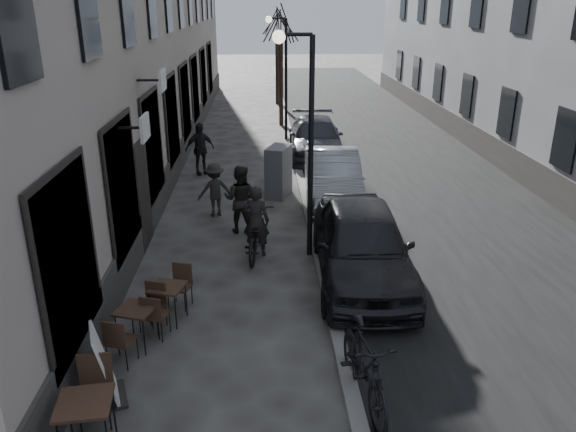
{
  "coord_description": "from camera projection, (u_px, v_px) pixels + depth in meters",
  "views": [
    {
      "loc": [
        -1.11,
        -6.12,
        5.64
      ],
      "look_at": [
        -0.61,
        3.88,
        1.8
      ],
      "focal_mm": 35.0,
      "sensor_mm": 36.0,
      "label": 1
    }
  ],
  "objects": [
    {
      "name": "bicycle",
      "position": [
        256.0,
        234.0,
        13.17
      ],
      "size": [
        0.99,
        2.08,
        1.05
      ],
      "primitive_type": "imported",
      "rotation": [
        0.0,
        0.0,
        2.99
      ],
      "color": "black",
      "rests_on": "ground"
    },
    {
      "name": "pedestrian_mid",
      "position": [
        215.0,
        190.0,
        15.55
      ],
      "size": [
        1.09,
        0.8,
        1.5
      ],
      "primitive_type": "imported",
      "rotation": [
        0.0,
        0.0,
        3.42
      ],
      "color": "#292623",
      "rests_on": "ground"
    },
    {
      "name": "road",
      "position": [
        383.0,
        149.0,
        22.87
      ],
      "size": [
        7.3,
        60.0,
        0.0
      ],
      "primitive_type": "cube",
      "color": "black",
      "rests_on": "ground"
    },
    {
      "name": "moped",
      "position": [
        364.0,
        367.0,
        8.22
      ],
      "size": [
        0.86,
        2.15,
        1.26
      ],
      "primitive_type": "imported",
      "rotation": [
        0.0,
        0.0,
        0.13
      ],
      "color": "black",
      "rests_on": "ground"
    },
    {
      "name": "pedestrian_far",
      "position": [
        200.0,
        149.0,
        19.26
      ],
      "size": [
        1.14,
        0.89,
        1.8
      ],
      "primitive_type": "imported",
      "rotation": [
        0.0,
        0.0,
        0.49
      ],
      "color": "black",
      "rests_on": "ground"
    },
    {
      "name": "streetlamp_near",
      "position": [
        303.0,
        123.0,
        12.23
      ],
      "size": [
        0.9,
        0.28,
        5.09
      ],
      "color": "black",
      "rests_on": "ground"
    },
    {
      "name": "bistro_set_c",
      "position": [
        168.0,
        300.0,
        10.43
      ],
      "size": [
        0.78,
        1.51,
        0.86
      ],
      "rotation": [
        0.0,
        0.0,
        -0.27
      ],
      "color": "#332116",
      "rests_on": "ground"
    },
    {
      "name": "streetlamp_far",
      "position": [
        282.0,
        65.0,
        23.42
      ],
      "size": [
        0.9,
        0.28,
        5.09
      ],
      "color": "black",
      "rests_on": "ground"
    },
    {
      "name": "car_mid",
      "position": [
        332.0,
        177.0,
        16.74
      ],
      "size": [
        1.81,
        4.58,
        1.48
      ],
      "primitive_type": "imported",
      "rotation": [
        0.0,
        0.0,
        -0.05
      ],
      "color": "gray",
      "rests_on": "ground"
    },
    {
      "name": "bistro_set_b",
      "position": [
        137.0,
        323.0,
        9.67
      ],
      "size": [
        0.84,
        1.54,
        0.88
      ],
      "rotation": [
        0.0,
        0.0,
        -0.31
      ],
      "color": "#332116",
      "rests_on": "ground"
    },
    {
      "name": "pedestrian_near",
      "position": [
        240.0,
        199.0,
        14.39
      ],
      "size": [
        1.0,
        0.86,
        1.78
      ],
      "primitive_type": "imported",
      "rotation": [
        0.0,
        0.0,
        2.91
      ],
      "color": "black",
      "rests_on": "ground"
    },
    {
      "name": "tree_near",
      "position": [
        281.0,
        24.0,
        25.68
      ],
      "size": [
        2.4,
        2.4,
        5.7
      ],
      "color": "black",
      "rests_on": "ground"
    },
    {
      "name": "tree_far",
      "position": [
        277.0,
        20.0,
        31.28
      ],
      "size": [
        2.4,
        2.4,
        5.7
      ],
      "color": "black",
      "rests_on": "ground"
    },
    {
      "name": "car_far",
      "position": [
        315.0,
        138.0,
        21.62
      ],
      "size": [
        2.18,
        5.0,
        1.43
      ],
      "primitive_type": "imported",
      "rotation": [
        0.0,
        0.0,
        -0.04
      ],
      "color": "#31333A",
      "rests_on": "ground"
    },
    {
      "name": "kerb",
      "position": [
        293.0,
        149.0,
        22.68
      ],
      "size": [
        0.25,
        60.0,
        0.12
      ],
      "primitive_type": "cube",
      "color": "slate",
      "rests_on": "ground"
    },
    {
      "name": "bistro_set_a",
      "position": [
        87.0,
        422.0,
        7.3
      ],
      "size": [
        0.76,
        1.73,
        1.0
      ],
      "rotation": [
        0.0,
        0.0,
        0.11
      ],
      "color": "#332116",
      "rests_on": "ground"
    },
    {
      "name": "sign_board",
      "position": [
        107.0,
        371.0,
        8.38
      ],
      "size": [
        0.6,
        0.76,
        1.18
      ],
      "rotation": [
        0.0,
        0.0,
        0.32
      ],
      "color": "black",
      "rests_on": "ground"
    },
    {
      "name": "car_near",
      "position": [
        362.0,
        244.0,
        11.88
      ],
      "size": [
        2.15,
        4.93,
        1.65
      ],
      "primitive_type": "imported",
      "rotation": [
        0.0,
        0.0,
        -0.04
      ],
      "color": "black",
      "rests_on": "ground"
    },
    {
      "name": "utility_cabinet",
      "position": [
        279.0,
        172.0,
        17.12
      ],
      "size": [
        0.89,
        1.17,
        1.56
      ],
      "primitive_type": "cube",
      "rotation": [
        0.0,
        0.0,
        -0.35
      ],
      "color": "#5D5E60",
      "rests_on": "ground"
    },
    {
      "name": "cyclist_rider",
      "position": [
        256.0,
        221.0,
        13.05
      ],
      "size": [
        0.68,
        0.5,
        1.72
      ],
      "primitive_type": "imported",
      "rotation": [
        0.0,
        0.0,
        2.99
      ],
      "color": "black",
      "rests_on": "ground"
    }
  ]
}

